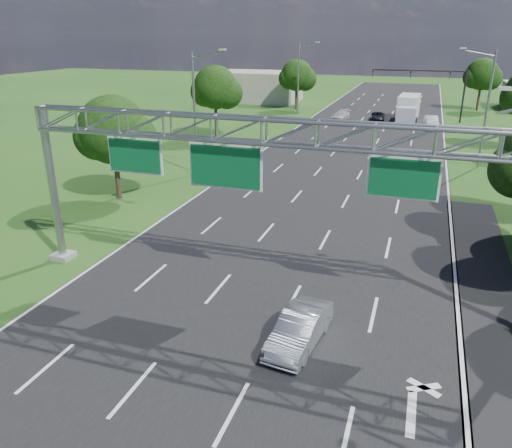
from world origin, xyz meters
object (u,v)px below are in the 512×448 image
at_px(sign_gantry, 266,146).
at_px(box_truck, 408,109).
at_px(silver_sedan, 300,329).
at_px(traffic_signal, 437,82).

bearing_deg(sign_gantry, box_truck, 85.79).
bearing_deg(silver_sedan, traffic_signal, 92.39).
height_order(sign_gantry, silver_sedan, sign_gantry).
distance_m(sign_gantry, box_truck, 52.57).
distance_m(traffic_signal, box_truck, 4.93).
xyz_separation_m(sign_gantry, box_truck, (3.84, 52.16, -5.28)).
bearing_deg(box_truck, silver_sedan, -88.43).
bearing_deg(box_truck, sign_gantry, -91.33).
distance_m(traffic_signal, silver_sedan, 56.98).
relative_size(sign_gantry, box_truck, 2.63).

